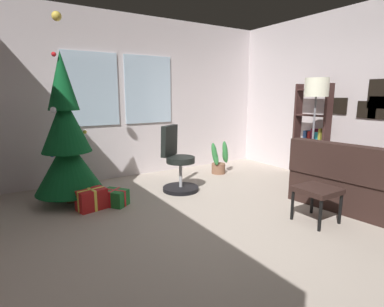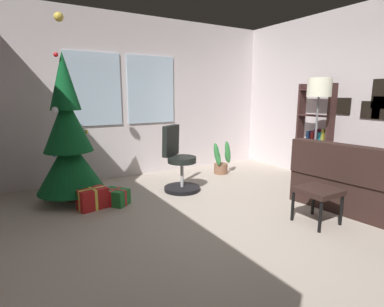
{
  "view_description": "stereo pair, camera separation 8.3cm",
  "coord_description": "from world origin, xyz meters",
  "px_view_note": "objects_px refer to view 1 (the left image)",
  "views": [
    {
      "loc": [
        -2.21,
        -2.47,
        1.48
      ],
      "look_at": [
        -0.27,
        0.61,
        0.77
      ],
      "focal_mm": 28.36,
      "sensor_mm": 36.0,
      "label": 1
    },
    {
      "loc": [
        -2.14,
        -2.52,
        1.48
      ],
      "look_at": [
        -0.27,
        0.61,
        0.77
      ],
      "focal_mm": 28.36,
      "sensor_mm": 36.0,
      "label": 2
    }
  ],
  "objects_px": {
    "gift_box_green": "(115,198)",
    "floor_lamp": "(316,96)",
    "gift_box_red": "(92,199)",
    "potted_plant": "(219,161)",
    "footstool": "(317,192)",
    "office_chair": "(177,165)",
    "bookshelf": "(311,138)",
    "holiday_tree": "(67,143)"
  },
  "relations": [
    {
      "from": "gift_box_green",
      "to": "floor_lamp",
      "type": "bearing_deg",
      "value": -17.69
    },
    {
      "from": "gift_box_red",
      "to": "potted_plant",
      "type": "bearing_deg",
      "value": 12.89
    },
    {
      "from": "footstool",
      "to": "gift_box_red",
      "type": "height_order",
      "value": "footstool"
    },
    {
      "from": "footstool",
      "to": "office_chair",
      "type": "height_order",
      "value": "office_chair"
    },
    {
      "from": "bookshelf",
      "to": "floor_lamp",
      "type": "distance_m",
      "value": 0.95
    },
    {
      "from": "footstool",
      "to": "gift_box_green",
      "type": "xyz_separation_m",
      "value": [
        -1.84,
        1.79,
        -0.25
      ]
    },
    {
      "from": "potted_plant",
      "to": "holiday_tree",
      "type": "bearing_deg",
      "value": -176.84
    },
    {
      "from": "floor_lamp",
      "to": "office_chair",
      "type": "bearing_deg",
      "value": 150.37
    },
    {
      "from": "holiday_tree",
      "to": "potted_plant",
      "type": "relative_size",
      "value": 4.0
    },
    {
      "from": "bookshelf",
      "to": "floor_lamp",
      "type": "xyz_separation_m",
      "value": [
        -0.48,
        -0.38,
        0.73
      ]
    },
    {
      "from": "footstool",
      "to": "bookshelf",
      "type": "height_order",
      "value": "bookshelf"
    },
    {
      "from": "holiday_tree",
      "to": "floor_lamp",
      "type": "distance_m",
      "value": 3.68
    },
    {
      "from": "footstool",
      "to": "bookshelf",
      "type": "relative_size",
      "value": 0.26
    },
    {
      "from": "bookshelf",
      "to": "holiday_tree",
      "type": "bearing_deg",
      "value": 165.71
    },
    {
      "from": "footstool",
      "to": "gift_box_green",
      "type": "relative_size",
      "value": 1.08
    },
    {
      "from": "footstool",
      "to": "office_chair",
      "type": "distance_m",
      "value": 2.07
    },
    {
      "from": "footstool",
      "to": "gift_box_red",
      "type": "relative_size",
      "value": 1.09
    },
    {
      "from": "gift_box_red",
      "to": "floor_lamp",
      "type": "height_order",
      "value": "floor_lamp"
    },
    {
      "from": "bookshelf",
      "to": "potted_plant",
      "type": "bearing_deg",
      "value": 135.4
    },
    {
      "from": "footstool",
      "to": "floor_lamp",
      "type": "relative_size",
      "value": 0.25
    },
    {
      "from": "footstool",
      "to": "holiday_tree",
      "type": "relative_size",
      "value": 0.17
    },
    {
      "from": "footstool",
      "to": "potted_plant",
      "type": "height_order",
      "value": "potted_plant"
    },
    {
      "from": "footstool",
      "to": "gift_box_red",
      "type": "xyz_separation_m",
      "value": [
        -2.14,
        1.8,
        -0.22
      ]
    },
    {
      "from": "footstool",
      "to": "holiday_tree",
      "type": "height_order",
      "value": "holiday_tree"
    },
    {
      "from": "gift_box_red",
      "to": "gift_box_green",
      "type": "relative_size",
      "value": 0.99
    },
    {
      "from": "holiday_tree",
      "to": "floor_lamp",
      "type": "xyz_separation_m",
      "value": [
        3.36,
        -1.36,
        0.63
      ]
    },
    {
      "from": "gift_box_green",
      "to": "potted_plant",
      "type": "height_order",
      "value": "potted_plant"
    },
    {
      "from": "office_chair",
      "to": "floor_lamp",
      "type": "relative_size",
      "value": 0.59
    },
    {
      "from": "footstool",
      "to": "floor_lamp",
      "type": "bearing_deg",
      "value": 39.81
    },
    {
      "from": "holiday_tree",
      "to": "gift_box_red",
      "type": "height_order",
      "value": "holiday_tree"
    },
    {
      "from": "office_chair",
      "to": "floor_lamp",
      "type": "xyz_separation_m",
      "value": [
        1.83,
        -1.04,
        1.06
      ]
    },
    {
      "from": "gift_box_red",
      "to": "gift_box_green",
      "type": "bearing_deg",
      "value": -2.48
    },
    {
      "from": "footstool",
      "to": "office_chair",
      "type": "relative_size",
      "value": 0.43
    },
    {
      "from": "gift_box_green",
      "to": "bookshelf",
      "type": "height_order",
      "value": "bookshelf"
    },
    {
      "from": "office_chair",
      "to": "bookshelf",
      "type": "relative_size",
      "value": 0.61
    },
    {
      "from": "gift_box_red",
      "to": "floor_lamp",
      "type": "xyz_separation_m",
      "value": [
        3.18,
        -0.93,
        1.33
      ]
    },
    {
      "from": "bookshelf",
      "to": "floor_lamp",
      "type": "relative_size",
      "value": 0.96
    },
    {
      "from": "gift_box_green",
      "to": "bookshelf",
      "type": "bearing_deg",
      "value": -9.08
    },
    {
      "from": "footstool",
      "to": "potted_plant",
      "type": "relative_size",
      "value": 0.7
    },
    {
      "from": "bookshelf",
      "to": "potted_plant",
      "type": "relative_size",
      "value": 2.66
    },
    {
      "from": "office_chair",
      "to": "bookshelf",
      "type": "xyz_separation_m",
      "value": [
        2.31,
        -0.66,
        0.33
      ]
    },
    {
      "from": "gift_box_red",
      "to": "floor_lamp",
      "type": "distance_m",
      "value": 3.57
    }
  ]
}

